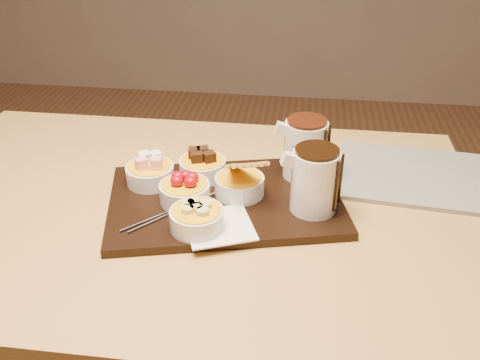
# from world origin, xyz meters

# --- Properties ---
(dining_table) EXTENTS (1.20, 0.80, 0.75)m
(dining_table) POSITION_xyz_m (0.00, 0.00, 0.65)
(dining_table) COLOR tan
(dining_table) RESTS_ON ground
(serving_board) EXTENTS (0.52, 0.40, 0.02)m
(serving_board) POSITION_xyz_m (0.09, 0.01, 0.76)
(serving_board) COLOR black
(serving_board) RESTS_ON dining_table
(napkin) EXTENTS (0.16, 0.16, 0.00)m
(napkin) POSITION_xyz_m (0.09, -0.09, 0.77)
(napkin) COLOR white
(napkin) RESTS_ON serving_board
(bowl_marshmallows) EXTENTS (0.10, 0.10, 0.04)m
(bowl_marshmallows) POSITION_xyz_m (-0.08, 0.04, 0.79)
(bowl_marshmallows) COLOR silver
(bowl_marshmallows) RESTS_ON serving_board
(bowl_cake) EXTENTS (0.10, 0.10, 0.04)m
(bowl_cake) POSITION_xyz_m (0.03, 0.09, 0.79)
(bowl_cake) COLOR silver
(bowl_cake) RESTS_ON serving_board
(bowl_strawberries) EXTENTS (0.10, 0.10, 0.04)m
(bowl_strawberries) POSITION_xyz_m (0.01, -0.02, 0.79)
(bowl_strawberries) COLOR silver
(bowl_strawberries) RESTS_ON serving_board
(bowl_biscotti) EXTENTS (0.10, 0.10, 0.04)m
(bowl_biscotti) POSITION_xyz_m (0.11, 0.02, 0.79)
(bowl_biscotti) COLOR silver
(bowl_biscotti) RESTS_ON serving_board
(bowl_bananas) EXTENTS (0.10, 0.10, 0.04)m
(bowl_bananas) POSITION_xyz_m (0.05, -0.10, 0.79)
(bowl_bananas) COLOR silver
(bowl_bananas) RESTS_ON serving_board
(pitcher_dark_chocolate) EXTENTS (0.11, 0.11, 0.12)m
(pitcher_dark_chocolate) POSITION_xyz_m (0.26, -0.01, 0.83)
(pitcher_dark_chocolate) COLOR silver
(pitcher_dark_chocolate) RESTS_ON serving_board
(pitcher_milk_chocolate) EXTENTS (0.11, 0.11, 0.12)m
(pitcher_milk_chocolate) POSITION_xyz_m (0.24, 0.12, 0.83)
(pitcher_milk_chocolate) COLOR silver
(pitcher_milk_chocolate) RESTS_ON serving_board
(fondue_skewers) EXTENTS (0.21, 0.20, 0.01)m
(fondue_skewers) POSITION_xyz_m (0.01, -0.04, 0.77)
(fondue_skewers) COLOR silver
(fondue_skewers) RESTS_ON serving_board
(newspaper) EXTENTS (0.35, 0.29, 0.01)m
(newspaper) POSITION_xyz_m (0.48, 0.17, 0.76)
(newspaper) COLOR beige
(newspaper) RESTS_ON dining_table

